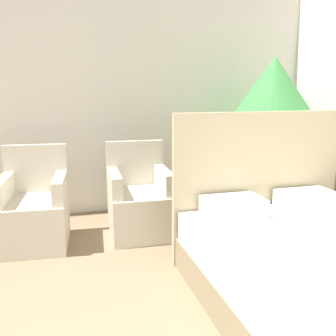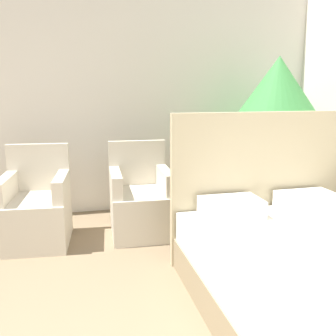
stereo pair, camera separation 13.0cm
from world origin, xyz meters
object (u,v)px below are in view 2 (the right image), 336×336
object	(u,v)px
armchair_near_window_left	(36,213)
armchair_near_window_right	(141,205)
bed	(329,282)
potted_palm	(277,105)

from	to	relation	value
armchair_near_window_left	armchair_near_window_right	world-z (taller)	same
bed	potted_palm	distance (m)	2.28
armchair_near_window_left	potted_palm	distance (m)	2.78
armchair_near_window_right	potted_palm	distance (m)	1.86
bed	potted_palm	size ratio (longest dim) A/B	1.20
bed	armchair_near_window_right	bearing A→B (deg)	116.61
armchair_near_window_right	potted_palm	xyz separation A→B (m)	(1.57, 0.13, 1.00)
potted_palm	armchair_near_window_right	bearing A→B (deg)	-175.13
armchair_near_window_left	armchair_near_window_right	distance (m)	1.03
armchair_near_window_right	bed	bearing A→B (deg)	-60.90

